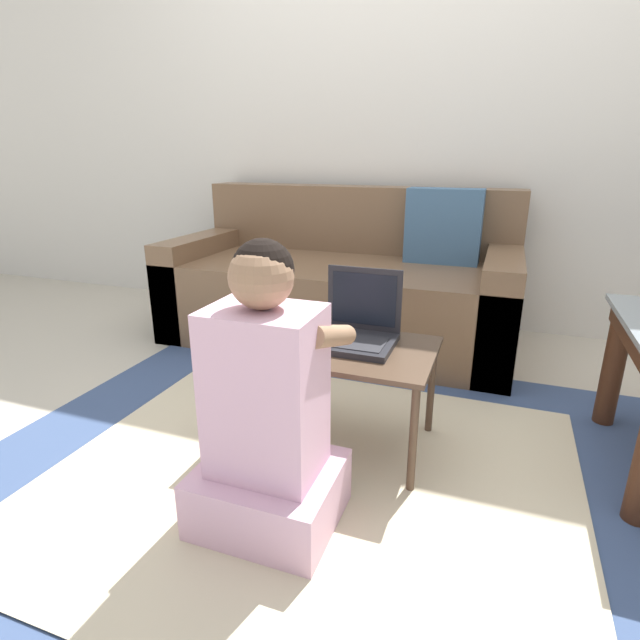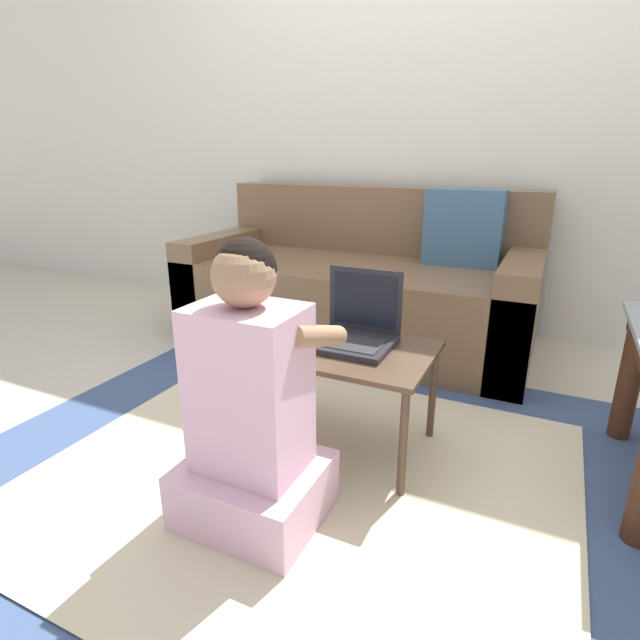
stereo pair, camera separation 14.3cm
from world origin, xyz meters
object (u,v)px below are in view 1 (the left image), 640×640
couch (344,287)px  computer_mouse (302,333)px  laptop (356,332)px  person_seated (267,416)px  laptop_desk (335,356)px

couch → computer_mouse: 1.01m
laptop → person_seated: (-0.10, -0.46, -0.08)m
laptop_desk → couch: bearing=106.1°
laptop_desk → computer_mouse: bearing=172.1°
computer_mouse → person_seated: size_ratio=0.13×
laptop_desk → person_seated: person_seated is taller
laptop → person_seated: 0.47m
person_seated → computer_mouse: bearing=100.9°
couch → person_seated: 1.44m
laptop_desk → laptop: (0.06, 0.04, 0.08)m
couch → person_seated: size_ratio=2.29×
laptop_desk → computer_mouse: (-0.12, 0.02, 0.06)m
couch → laptop: (0.35, -0.97, 0.12)m
laptop → computer_mouse: laptop is taller
computer_mouse → person_seated: bearing=-79.1°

